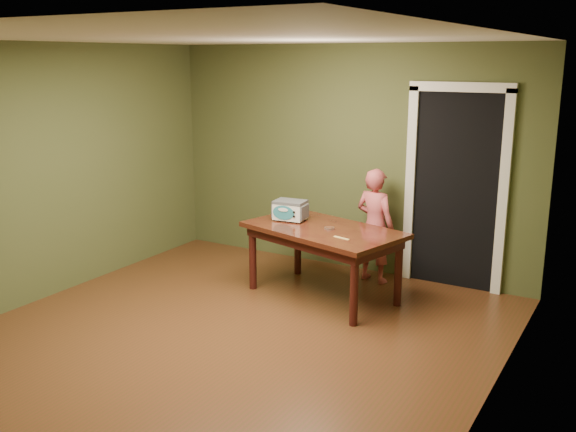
{
  "coord_description": "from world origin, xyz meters",
  "views": [
    {
      "loc": [
        3.13,
        -4.21,
        2.45
      ],
      "look_at": [
        0.09,
        1.0,
        0.95
      ],
      "focal_mm": 40.0,
      "sensor_mm": 36.0,
      "label": 1
    }
  ],
  "objects": [
    {
      "name": "spatula",
      "position": [
        0.59,
        1.18,
        0.75
      ],
      "size": [
        0.18,
        0.06,
        0.01
      ],
      "primitive_type": "cube",
      "rotation": [
        0.0,
        0.0,
        -0.23
      ],
      "color": "#F2C869",
      "rests_on": "dining_table"
    },
    {
      "name": "toy_oven",
      "position": [
        -0.2,
        1.55,
        0.87
      ],
      "size": [
        0.37,
        0.27,
        0.22
      ],
      "rotation": [
        0.0,
        0.0,
        0.11
      ],
      "color": "#4C4F54",
      "rests_on": "dining_table"
    },
    {
      "name": "dining_table",
      "position": [
        0.25,
        1.45,
        0.65
      ],
      "size": [
        1.77,
        1.27,
        0.75
      ],
      "rotation": [
        0.0,
        0.0,
        -0.25
      ],
      "color": "#330F0B",
      "rests_on": "floor"
    },
    {
      "name": "child",
      "position": [
        0.51,
        2.19,
        0.64
      ],
      "size": [
        0.52,
        0.39,
        1.28
      ],
      "primitive_type": "imported",
      "rotation": [
        0.0,
        0.0,
        2.94
      ],
      "color": "#C55156",
      "rests_on": "floor"
    },
    {
      "name": "room_shell",
      "position": [
        0.0,
        0.0,
        1.71
      ],
      "size": [
        4.52,
        5.02,
        2.61
      ],
      "color": "#454C28",
      "rests_on": "ground"
    },
    {
      "name": "baking_pan",
      "position": [
        0.33,
        1.43,
        0.76
      ],
      "size": [
        0.1,
        0.1,
        0.02
      ],
      "color": "silver",
      "rests_on": "dining_table"
    },
    {
      "name": "floor",
      "position": [
        0.0,
        0.0,
        0.0
      ],
      "size": [
        5.0,
        5.0,
        0.0
      ],
      "primitive_type": "plane",
      "color": "#552918",
      "rests_on": "ground"
    },
    {
      "name": "doorway",
      "position": [
        1.3,
        2.78,
        1.06
      ],
      "size": [
        1.1,
        0.66,
        2.25
      ],
      "color": "black",
      "rests_on": "ground"
    }
  ]
}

